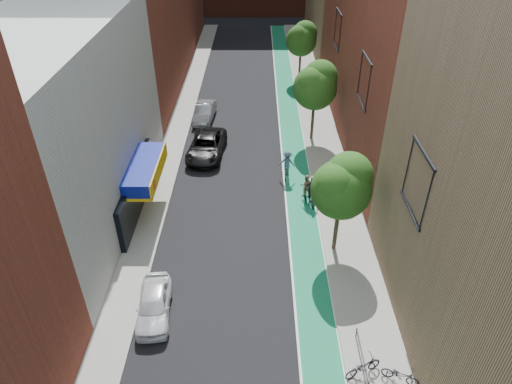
{
  "coord_description": "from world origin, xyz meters",
  "views": [
    {
      "loc": [
        1.03,
        -10.53,
        18.41
      ],
      "look_at": [
        0.94,
        13.9,
        1.5
      ],
      "focal_mm": 32.0,
      "sensor_mm": 36.0,
      "label": 1
    }
  ],
  "objects_px": {
    "cyclist_lane_mid": "(312,194)",
    "parked_car_white": "(154,304)",
    "cyclist_lane_near": "(305,190)",
    "parked_car_silver": "(204,112)",
    "cyclist_lane_far": "(287,165)",
    "parked_car_black": "(206,146)"
  },
  "relations": [
    {
      "from": "parked_car_white",
      "to": "parked_car_black",
      "type": "xyz_separation_m",
      "value": [
        1.14,
        16.22,
        0.11
      ]
    },
    {
      "from": "cyclist_lane_mid",
      "to": "cyclist_lane_far",
      "type": "height_order",
      "value": "cyclist_lane_far"
    },
    {
      "from": "parked_car_white",
      "to": "parked_car_silver",
      "type": "xyz_separation_m",
      "value": [
        0.35,
        22.68,
        0.05
      ]
    },
    {
      "from": "cyclist_lane_far",
      "to": "parked_car_white",
      "type": "bearing_deg",
      "value": 72.88
    },
    {
      "from": "cyclist_lane_near",
      "to": "cyclist_lane_mid",
      "type": "height_order",
      "value": "cyclist_lane_mid"
    },
    {
      "from": "cyclist_lane_mid",
      "to": "parked_car_white",
      "type": "bearing_deg",
      "value": 42.34
    },
    {
      "from": "parked_car_white",
      "to": "cyclist_lane_near",
      "type": "relative_size",
      "value": 2.11
    },
    {
      "from": "cyclist_lane_near",
      "to": "cyclist_lane_far",
      "type": "bearing_deg",
      "value": -69.93
    },
    {
      "from": "parked_car_black",
      "to": "parked_car_silver",
      "type": "bearing_deg",
      "value": 101.68
    },
    {
      "from": "parked_car_black",
      "to": "cyclist_lane_near",
      "type": "height_order",
      "value": "cyclist_lane_near"
    },
    {
      "from": "parked_car_white",
      "to": "cyclist_lane_far",
      "type": "height_order",
      "value": "cyclist_lane_far"
    },
    {
      "from": "parked_car_white",
      "to": "parked_car_black",
      "type": "bearing_deg",
      "value": 80.45
    },
    {
      "from": "cyclist_lane_near",
      "to": "cyclist_lane_far",
      "type": "height_order",
      "value": "cyclist_lane_far"
    },
    {
      "from": "cyclist_lane_mid",
      "to": "cyclist_lane_far",
      "type": "relative_size",
      "value": 0.93
    },
    {
      "from": "parked_car_black",
      "to": "cyclist_lane_far",
      "type": "bearing_deg",
      "value": -23.36
    },
    {
      "from": "parked_car_silver",
      "to": "parked_car_white",
      "type": "bearing_deg",
      "value": -86.14
    },
    {
      "from": "parked_car_silver",
      "to": "cyclist_lane_near",
      "type": "xyz_separation_m",
      "value": [
        8.15,
        -12.57,
        0.05
      ]
    },
    {
      "from": "parked_car_silver",
      "to": "cyclist_lane_far",
      "type": "relative_size",
      "value": 2.05
    },
    {
      "from": "cyclist_lane_mid",
      "to": "cyclist_lane_far",
      "type": "bearing_deg",
      "value": -70.3
    },
    {
      "from": "cyclist_lane_far",
      "to": "cyclist_lane_mid",
      "type": "bearing_deg",
      "value": 127.38
    },
    {
      "from": "parked_car_silver",
      "to": "parked_car_black",
      "type": "bearing_deg",
      "value": -78.24
    },
    {
      "from": "parked_car_silver",
      "to": "cyclist_lane_near",
      "type": "relative_size",
      "value": 2.34
    }
  ]
}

